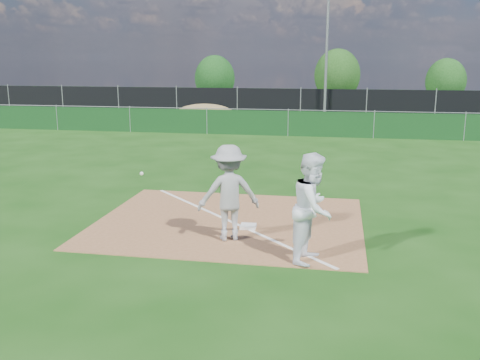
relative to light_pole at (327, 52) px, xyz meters
name	(u,v)px	position (x,y,z in m)	size (l,w,h in m)	color
ground	(276,154)	(-1.50, -12.70, -4.00)	(90.00, 90.00, 0.00)	#15410E
infield_dirt	(229,221)	(-1.50, -21.70, -3.99)	(6.00, 5.00, 0.02)	#8E5C38
foul_line	(229,221)	(-1.50, -21.70, -3.98)	(0.08, 7.00, 0.01)	white
green_fence	(288,124)	(-1.50, -7.70, -3.40)	(44.00, 0.05, 1.20)	#0E3513
dirt_mound	(205,114)	(-6.50, -4.20, -3.42)	(3.38, 2.60, 1.17)	olive
black_fence	(300,103)	(-1.50, 0.30, -3.10)	(46.00, 0.04, 1.80)	black
parking_lot	(305,110)	(-1.50, 5.30, -4.00)	(46.00, 9.00, 0.01)	black
light_pole	(327,52)	(0.00, 0.00, 0.00)	(0.16, 0.16, 8.00)	slate
first_base	(248,226)	(-0.99, -22.12, -3.94)	(0.34, 0.34, 0.07)	white
play_at_first	(229,193)	(-1.26, -22.90, -2.99)	(2.63, 1.14, 1.97)	#A4A4A7
runner	(313,208)	(0.48, -23.76, -2.98)	(0.99, 0.77, 2.04)	white
car_left	(245,98)	(-5.98, 5.71, -3.18)	(1.90, 4.73, 1.61)	#AFB1B7
car_mid	(273,101)	(-3.67, 4.19, -3.32)	(1.42, 4.09, 1.35)	black
car_right	(375,102)	(3.26, 4.57, -3.31)	(1.90, 4.67, 1.35)	black
tree_left	(215,79)	(-9.25, 10.14, -2.00)	(3.27, 3.27, 3.88)	#382316
tree_mid	(337,75)	(0.61, 11.92, -1.74)	(3.71, 3.71, 4.40)	#382316
tree_right	(446,81)	(8.99, 11.44, -2.12)	(3.07, 3.07, 3.65)	#382316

